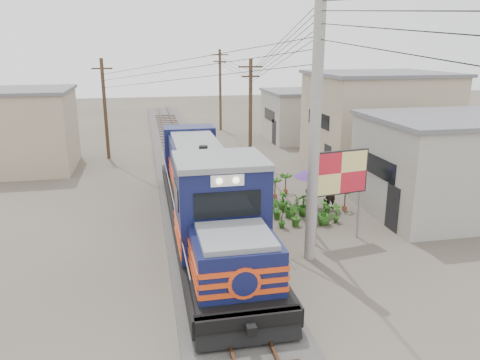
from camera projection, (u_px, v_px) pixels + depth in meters
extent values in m
plane|color=#473F35|center=(217.00, 260.00, 17.62)|extent=(120.00, 120.00, 0.00)
cube|color=#595651|center=(190.00, 184.00, 27.01)|extent=(3.60, 70.00, 0.16)
cube|color=#51331E|center=(180.00, 182.00, 26.86)|extent=(0.08, 70.00, 0.12)
cube|color=#51331E|center=(199.00, 181.00, 27.07)|extent=(0.08, 70.00, 0.12)
cube|color=black|center=(206.00, 216.00, 19.98)|extent=(3.00, 16.56, 0.57)
cube|color=black|center=(228.00, 280.00, 15.19)|extent=(2.28, 3.31, 0.67)
cube|color=black|center=(193.00, 188.00, 24.93)|extent=(2.28, 3.31, 0.67)
cube|color=#111640|center=(235.00, 263.00, 13.69)|extent=(2.46, 2.48, 1.55)
cube|color=#111640|center=(221.00, 207.00, 15.90)|extent=(2.94, 2.69, 3.21)
cube|color=slate|center=(220.00, 160.00, 15.44)|extent=(3.00, 2.83, 0.19)
cube|color=black|center=(228.00, 204.00, 14.47)|extent=(2.10, 0.06, 0.83)
cube|color=white|center=(227.00, 180.00, 14.24)|extent=(1.04, 0.06, 0.36)
cube|color=#111640|center=(199.00, 171.00, 22.05)|extent=(2.34, 10.14, 2.38)
cube|color=slate|center=(198.00, 146.00, 21.71)|extent=(2.10, 10.14, 0.19)
cube|color=#E64315|center=(206.00, 203.00, 19.82)|extent=(3.04, 16.56, 0.14)
cube|color=#E64315|center=(206.00, 196.00, 19.73)|extent=(3.04, 16.56, 0.14)
cube|color=#E64315|center=(206.00, 189.00, 19.65)|extent=(3.04, 16.56, 0.14)
cylinder|color=#9E9B93|center=(315.00, 128.00, 16.45)|extent=(0.40, 0.40, 10.00)
cylinder|color=#4C3826|center=(250.00, 114.00, 30.71)|extent=(0.24, 0.24, 7.00)
cube|color=#4C3826|center=(251.00, 67.00, 29.88)|extent=(1.60, 0.10, 0.10)
cube|color=#4C3826|center=(251.00, 76.00, 30.05)|extent=(1.20, 0.10, 0.10)
cylinder|color=#4C3826|center=(220.00, 91.00, 43.87)|extent=(0.24, 0.24, 7.50)
cube|color=#4C3826|center=(220.00, 55.00, 42.98)|extent=(1.60, 0.10, 0.10)
cube|color=#4C3826|center=(220.00, 61.00, 43.14)|extent=(1.20, 0.10, 0.10)
cylinder|color=#4C3826|center=(105.00, 110.00, 32.62)|extent=(0.24, 0.24, 7.00)
cube|color=#4C3826|center=(102.00, 66.00, 31.79)|extent=(1.60, 0.10, 0.10)
cube|color=#4C3826|center=(102.00, 75.00, 31.96)|extent=(1.20, 0.10, 0.10)
cube|color=#99968B|center=(447.00, 168.00, 22.06)|extent=(7.00, 6.00, 4.50)
cube|color=slate|center=(453.00, 118.00, 21.42)|extent=(7.35, 6.30, 0.20)
cube|color=black|center=(378.00, 167.00, 21.32)|extent=(0.05, 3.00, 0.90)
cube|color=tan|center=(376.00, 122.00, 30.52)|extent=(8.00, 7.00, 6.00)
cube|color=slate|center=(380.00, 73.00, 29.67)|extent=(8.40, 7.35, 0.20)
cube|color=black|center=(319.00, 119.00, 29.66)|extent=(0.05, 3.50, 0.90)
cube|color=#99968B|center=(303.00, 116.00, 39.92)|extent=(6.00, 6.00, 4.00)
cube|color=slate|center=(304.00, 91.00, 39.34)|extent=(6.30, 6.30, 0.20)
cube|color=black|center=(269.00, 115.00, 39.27)|extent=(0.05, 3.00, 0.90)
cube|color=tan|center=(24.00, 131.00, 30.04)|extent=(6.00, 6.00, 5.00)
cube|color=slate|center=(19.00, 90.00, 29.32)|extent=(6.30, 6.30, 0.20)
cylinder|color=#99999E|center=(316.00, 212.00, 18.67)|extent=(0.10, 0.10, 2.82)
cylinder|color=#99999E|center=(359.00, 206.00, 19.38)|extent=(0.10, 0.10, 2.82)
cube|color=black|center=(340.00, 173.00, 18.60)|extent=(2.46, 0.54, 1.80)
cube|color=red|center=(341.00, 173.00, 18.58)|extent=(2.35, 0.48, 1.69)
cylinder|color=black|center=(312.00, 209.00, 23.05)|extent=(0.40, 0.40, 0.10)
cylinder|color=#99999E|center=(313.00, 191.00, 22.79)|extent=(0.05, 0.05, 1.99)
cone|color=#48256F|center=(314.00, 172.00, 22.52)|extent=(2.57, 2.57, 0.50)
imported|color=black|center=(330.00, 191.00, 22.95)|extent=(0.78, 0.65, 1.82)
imported|color=#2D651D|center=(282.00, 217.00, 20.66)|extent=(0.55, 0.63, 1.01)
imported|color=#2D651D|center=(295.00, 216.00, 20.85)|extent=(0.65, 0.66, 0.93)
imported|color=#2D651D|center=(311.00, 215.00, 21.12)|extent=(0.78, 0.87, 0.85)
imported|color=#2D651D|center=(324.00, 213.00, 21.04)|extent=(0.80, 0.80, 1.12)
imported|color=#2D651D|center=(336.00, 213.00, 21.28)|extent=(0.54, 0.41, 0.94)
imported|color=#2D651D|center=(276.00, 209.00, 21.77)|extent=(0.63, 0.59, 0.91)
imported|color=#2D651D|center=(291.00, 207.00, 21.99)|extent=(1.17, 1.14, 0.99)
imported|color=#2D651D|center=(304.00, 205.00, 22.15)|extent=(0.80, 0.80, 1.09)
imported|color=#2D651D|center=(314.00, 207.00, 22.30)|extent=(0.49, 0.41, 0.80)
imported|color=#2D651D|center=(327.00, 206.00, 22.30)|extent=(0.54, 0.58, 0.84)
imported|color=#2D651D|center=(272.00, 204.00, 22.97)|extent=(0.75, 0.75, 0.63)
imported|color=#2D651D|center=(283.00, 200.00, 23.03)|extent=(0.71, 0.71, 0.91)
imported|color=#2D651D|center=(297.00, 201.00, 23.08)|extent=(0.29, 0.42, 0.78)
imported|color=#2D651D|center=(310.00, 198.00, 23.25)|extent=(0.51, 0.60, 1.00)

